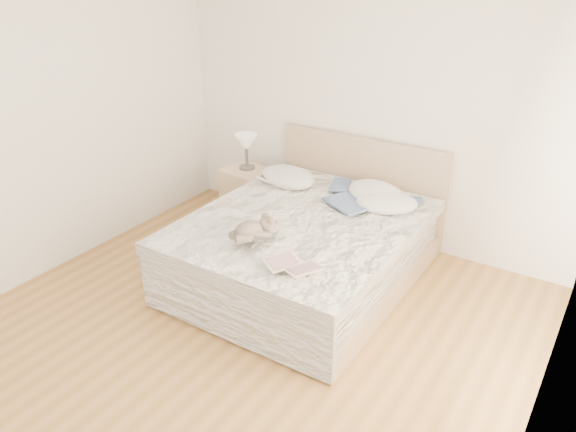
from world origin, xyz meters
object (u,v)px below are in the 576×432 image
(table_lamp, at_px, (246,144))
(photo_book, at_px, (277,179))
(childrens_book, at_px, (293,266))
(nightstand, at_px, (248,195))
(teddy_bear, at_px, (249,237))
(bed, at_px, (307,246))

(table_lamp, xyz_separation_m, photo_book, (0.52, -0.22, -0.19))
(photo_book, relative_size, childrens_book, 0.91)
(nightstand, relative_size, childrens_book, 1.55)
(table_lamp, xyz_separation_m, teddy_bear, (1.02, -1.34, -0.17))
(nightstand, bearing_deg, bed, -30.22)
(bed, xyz_separation_m, nightstand, (-1.12, 0.65, -0.03))
(bed, height_order, childrens_book, bed)
(photo_book, height_order, childrens_book, same)
(photo_book, bearing_deg, teddy_bear, -63.34)
(nightstand, relative_size, teddy_bear, 1.79)
(childrens_book, distance_m, teddy_bear, 0.51)
(nightstand, xyz_separation_m, teddy_bear, (1.00, -1.31, 0.37))
(table_lamp, height_order, childrens_book, table_lamp)
(bed, height_order, table_lamp, bed)
(bed, bearing_deg, teddy_bear, -100.35)
(nightstand, distance_m, photo_book, 0.64)
(bed, bearing_deg, table_lamp, 148.98)
(childrens_book, relative_size, teddy_bear, 1.16)
(bed, distance_m, table_lamp, 1.42)
(bed, height_order, teddy_bear, bed)
(bed, height_order, photo_book, bed)
(childrens_book, xyz_separation_m, teddy_bear, (-0.49, 0.15, 0.02))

